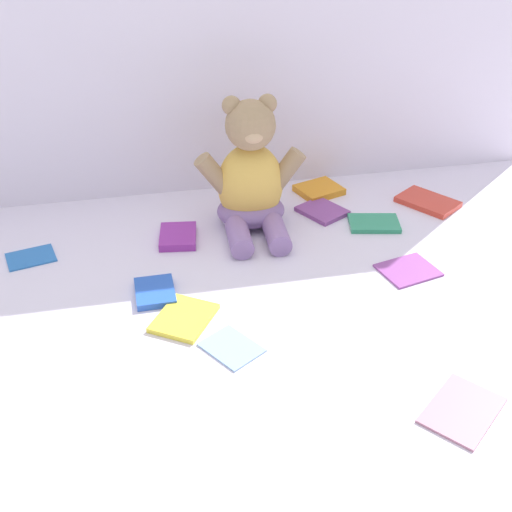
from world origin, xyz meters
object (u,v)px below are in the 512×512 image
Objects in this scene: book_case_4 at (31,257)px; book_case_5 at (408,269)px; book_case_3 at (428,202)px; book_case_6 at (322,211)px; book_case_2 at (319,190)px; book_case_1 at (462,409)px; book_case_7 at (178,236)px; book_case_8 at (374,223)px; book_case_9 at (184,318)px; book_case_0 at (231,347)px; book_case_10 at (155,292)px; teddy_bear at (251,181)px.

book_case_5 reaches higher than book_case_4.
book_case_6 is at bearing -36.92° from book_case_3.
book_case_2 is at bearing -59.81° from book_case_3.
book_case_7 is (-0.38, 0.60, 0.00)m from book_case_1.
book_case_8 and book_case_9 have the same top height.
book_case_1 is 1.15× the size of book_case_9.
book_case_4 is at bearing -119.01° from book_case_5.
book_case_7 is at bearing -114.83° from book_case_0.
book_case_6 is 0.13m from book_case_8.
book_case_5 is 0.19m from book_case_8.
book_case_2 is 0.11m from book_case_6.
book_case_0 is at bearing 121.58° from book_case_10.
book_case_0 is at bearing 16.56° from book_case_1.
book_case_2 is at bearing -97.94° from book_case_9.
book_case_0 is 0.88× the size of book_case_5.
book_case_2 is at bearing 34.56° from book_case_8.
book_case_4 is (-0.37, 0.37, 0.00)m from book_case_0.
book_case_8 is at bearing -162.37° from book_case_10.
teddy_bear is 0.21m from book_case_6.
book_case_0 is at bearing -74.35° from book_case_7.
teddy_bear is 2.91× the size of book_case_6.
book_case_0 is 0.53m from book_case_6.
book_case_8 is (0.76, -0.02, 0.00)m from book_case_4.
book_case_0 is 0.95× the size of book_case_6.
book_case_6 is at bearing -149.38° from book_case_10.
teddy_bear is 0.50m from book_case_4.
book_case_6 is 0.50m from book_case_9.
book_case_3 reaches higher than book_case_4.
book_case_10 is (-0.24, -0.23, -0.11)m from teddy_bear.
book_case_8 is (0.08, -0.19, -0.00)m from book_case_2.
teddy_bear is 2.61× the size of book_case_9.
book_case_10 is (-0.05, 0.09, 0.00)m from book_case_9.
book_case_8 is at bearing -170.53° from book_case_0.
book_case_9 is (-0.47, -0.07, 0.00)m from book_case_5.
book_case_7 reaches higher than book_case_2.
book_case_9 is at bearing -95.42° from book_case_5.
book_case_10 is at bearing -29.79° from book_case_9.
book_case_3 reaches higher than book_case_0.
book_case_1 and book_case_6 have the same top height.
book_case_9 is at bearing 13.86° from book_case_6.
book_case_0 is 0.72× the size of book_case_3.
book_case_7 is (-0.37, -0.16, 0.00)m from book_case_2.
book_case_7 is (-0.17, -0.03, -0.10)m from teddy_bear.
book_case_8 is at bearing 3.86° from book_case_2.
book_case_6 is at bearing 62.49° from book_case_8.
book_case_8 is (0.07, 0.58, 0.00)m from book_case_1.
book_case_10 is at bearing 8.09° from book_case_1.
book_case_2 is 1.00× the size of book_case_6.
book_case_5 is at bearing -40.02° from teddy_bear.
book_case_0 is 0.74× the size of book_case_1.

